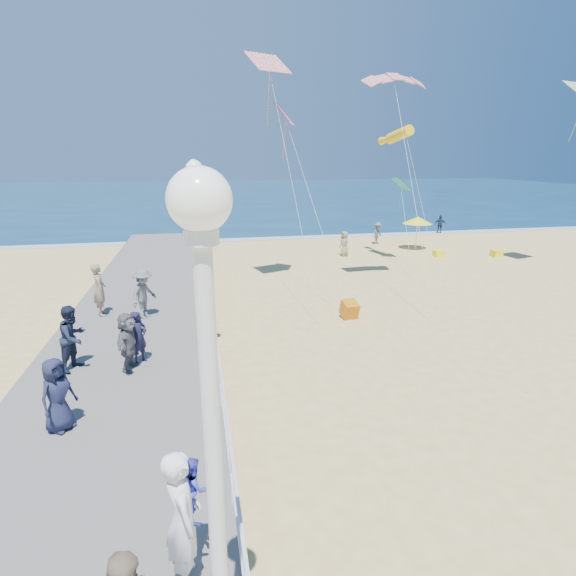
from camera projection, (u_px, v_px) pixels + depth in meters
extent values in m
plane|color=#DBBF72|center=(379.00, 350.00, 13.99)|extent=(160.00, 160.00, 0.00)
cube|color=navy|center=(227.00, 194.00, 75.14)|extent=(160.00, 90.00, 0.05)
cube|color=white|center=(271.00, 238.00, 33.27)|extent=(160.00, 1.20, 0.04)
cube|color=slate|center=(127.00, 366.00, 12.49)|extent=(5.00, 44.00, 0.40)
cube|color=white|center=(214.00, 318.00, 12.61)|extent=(0.05, 42.00, 0.06)
cube|color=white|center=(214.00, 334.00, 12.75)|extent=(0.05, 42.00, 0.04)
cylinder|color=white|center=(217.00, 526.00, 3.70)|extent=(0.14, 0.14, 4.70)
sphere|color=white|center=(199.00, 200.00, 2.96)|extent=(0.44, 0.44, 0.44)
cylinder|color=white|center=(204.00, 350.00, 12.82)|extent=(0.36, 0.36, 0.20)
cylinder|color=white|center=(200.00, 270.00, 12.16)|extent=(0.14, 0.14, 4.70)
sphere|color=white|center=(194.00, 169.00, 11.43)|extent=(0.44, 0.44, 0.44)
cylinder|color=white|center=(200.00, 273.00, 21.29)|extent=(0.36, 0.36, 0.20)
cylinder|color=white|center=(197.00, 224.00, 20.63)|extent=(0.14, 0.14, 4.70)
sphere|color=white|center=(193.00, 164.00, 19.89)|extent=(0.44, 0.44, 0.44)
imported|color=white|center=(183.00, 518.00, 5.69)|extent=(0.59, 0.78, 1.94)
imported|color=#353BC6|center=(194.00, 488.00, 5.77)|extent=(0.41, 0.48, 0.88)
imported|color=#181632|center=(139.00, 337.00, 12.05)|extent=(0.59, 0.64, 1.46)
imported|color=slate|center=(144.00, 294.00, 15.44)|extent=(1.15, 1.29, 1.73)
imported|color=#1C203D|center=(57.00, 395.00, 9.03)|extent=(0.84, 0.91, 1.56)
imported|color=#5E5E64|center=(128.00, 341.00, 11.66)|extent=(0.86, 1.52, 1.56)
imported|color=gray|center=(100.00, 290.00, 15.69)|extent=(0.61, 0.78, 1.87)
imported|color=#182035|center=(73.00, 337.00, 11.68)|extent=(0.96, 1.05, 1.74)
imported|color=#555358|center=(377.00, 233.00, 31.08)|extent=(1.10, 1.09, 1.52)
imported|color=#192438|center=(440.00, 224.00, 35.41)|extent=(0.92, 0.68, 1.44)
imported|color=gray|center=(344.00, 244.00, 27.26)|extent=(0.66, 0.84, 1.52)
cube|color=#BF3F0B|center=(349.00, 311.00, 16.66)|extent=(0.62, 0.76, 0.74)
cylinder|color=white|center=(416.00, 236.00, 29.17)|extent=(0.05, 0.05, 1.80)
cone|color=yellow|center=(418.00, 220.00, 28.89)|extent=(1.90, 1.90, 0.45)
cube|color=yellow|center=(438.00, 254.00, 27.17)|extent=(0.55, 0.55, 0.40)
cube|color=yellow|center=(496.00, 253.00, 27.20)|extent=(0.55, 0.55, 0.40)
cylinder|color=yellow|center=(399.00, 135.00, 23.67)|extent=(1.08, 3.08, 1.17)
cube|color=#F4598A|center=(284.00, 114.00, 19.60)|extent=(1.23, 1.45, 0.92)
cube|color=#23A570|center=(400.00, 184.00, 24.75)|extent=(0.86, 1.07, 0.67)
cube|color=red|center=(268.00, 62.00, 17.92)|extent=(1.89, 1.74, 0.89)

